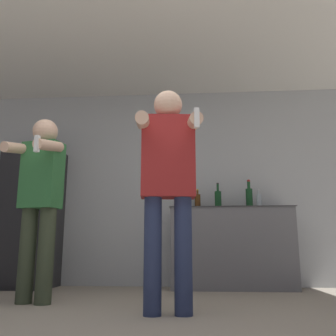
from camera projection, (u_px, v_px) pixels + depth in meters
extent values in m
cube|color=#B2B7BC|center=(163.00, 186.00, 4.93)|extent=(7.00, 0.06, 2.55)
cube|color=silver|center=(151.00, 37.00, 3.81)|extent=(7.00, 3.32, 0.05)
cube|color=#262628|center=(31.00, 217.00, 4.63)|extent=(0.62, 0.61, 1.70)
cube|color=black|center=(20.00, 214.00, 4.32)|extent=(0.60, 0.01, 1.63)
cylinder|color=#99999E|center=(36.00, 207.00, 4.30)|extent=(0.02, 0.02, 0.76)
cube|color=slate|center=(232.00, 248.00, 4.42)|extent=(1.42, 0.52, 0.93)
cube|color=#38383A|center=(230.00, 209.00, 4.51)|extent=(1.45, 0.55, 0.01)
cylinder|color=#563314|center=(198.00, 202.00, 4.63)|extent=(0.07, 0.07, 0.18)
cylinder|color=#563314|center=(197.00, 192.00, 4.66)|extent=(0.03, 0.03, 0.06)
sphere|color=#B29933|center=(197.00, 190.00, 4.66)|extent=(0.03, 0.03, 0.03)
cylinder|color=#194723|center=(218.00, 200.00, 4.62)|extent=(0.08, 0.08, 0.22)
cylinder|color=#194723|center=(218.00, 188.00, 4.65)|extent=(0.03, 0.03, 0.10)
sphere|color=black|center=(218.00, 184.00, 4.66)|extent=(0.03, 0.03, 0.03)
cylinder|color=silver|center=(259.00, 201.00, 4.58)|extent=(0.06, 0.06, 0.17)
cylinder|color=silver|center=(259.00, 192.00, 4.60)|extent=(0.02, 0.02, 0.05)
sphere|color=silver|center=(258.00, 190.00, 4.61)|extent=(0.02, 0.02, 0.02)
cylinder|color=black|center=(187.00, 203.00, 4.64)|extent=(0.10, 0.10, 0.17)
cylinder|color=black|center=(187.00, 193.00, 4.66)|extent=(0.03, 0.03, 0.07)
sphere|color=silver|center=(187.00, 191.00, 4.67)|extent=(0.04, 0.04, 0.04)
cylinder|color=#194723|center=(249.00, 199.00, 4.59)|extent=(0.08, 0.08, 0.24)
cylinder|color=#194723|center=(249.00, 185.00, 4.63)|extent=(0.04, 0.04, 0.10)
sphere|color=maroon|center=(248.00, 181.00, 4.64)|extent=(0.04, 0.04, 0.04)
cylinder|color=navy|center=(153.00, 255.00, 2.68)|extent=(0.13, 0.13, 0.83)
cylinder|color=navy|center=(183.00, 255.00, 2.69)|extent=(0.13, 0.13, 0.83)
cube|color=maroon|center=(168.00, 157.00, 2.84)|extent=(0.42, 0.24, 0.62)
sphere|color=beige|center=(168.00, 105.00, 2.93)|extent=(0.22, 0.22, 0.22)
cylinder|color=beige|center=(143.00, 121.00, 2.73)|extent=(0.13, 0.33, 0.15)
cylinder|color=beige|center=(194.00, 122.00, 2.75)|extent=(0.13, 0.33, 0.15)
cube|color=white|center=(197.00, 118.00, 2.59)|extent=(0.04, 0.04, 0.14)
cylinder|color=#38422D|center=(27.00, 255.00, 3.26)|extent=(0.14, 0.14, 0.81)
cylinder|color=#38422D|center=(46.00, 255.00, 3.21)|extent=(0.14, 0.14, 0.81)
cube|color=#2D6B38|center=(42.00, 175.00, 3.39)|extent=(0.37, 0.27, 0.60)
sphere|color=beige|center=(45.00, 131.00, 3.47)|extent=(0.23, 0.23, 0.23)
cylinder|color=beige|center=(17.00, 148.00, 3.32)|extent=(0.16, 0.36, 0.15)
cylinder|color=beige|center=(49.00, 145.00, 3.23)|extent=(0.16, 0.36, 0.15)
cube|color=white|center=(37.00, 144.00, 3.07)|extent=(0.04, 0.04, 0.14)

